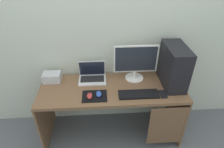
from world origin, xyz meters
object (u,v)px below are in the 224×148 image
at_px(projector, 52,77).
at_px(mouse_left, 99,94).
at_px(mouse_right, 90,96).
at_px(monitor, 136,62).
at_px(cell_phone, 163,94).
at_px(laptop, 92,76).
at_px(pc_tower, 174,66).
at_px(keyboard, 139,94).

bearing_deg(projector, mouse_left, -29.31).
distance_m(mouse_left, mouse_right, 0.10).
bearing_deg(mouse_right, monitor, 31.23).
bearing_deg(cell_phone, monitor, 128.83).
xyz_separation_m(laptop, mouse_left, (0.07, -0.31, -0.02)).
height_order(pc_tower, monitor, pc_tower).
bearing_deg(mouse_left, mouse_right, -165.26).
bearing_deg(cell_phone, mouse_right, 179.90).
height_order(monitor, keyboard, monitor).
height_order(laptop, mouse_left, laptop).
bearing_deg(cell_phone, projector, 164.90).
bearing_deg(pc_tower, cell_phone, -126.49).
bearing_deg(projector, laptop, 1.09).
xyz_separation_m(keyboard, mouse_left, (-0.42, 0.02, 0.01)).
bearing_deg(pc_tower, projector, 174.37).
relative_size(pc_tower, laptop, 1.45).
bearing_deg(keyboard, mouse_left, 177.26).
height_order(mouse_right, cell_phone, mouse_right).
bearing_deg(mouse_left, keyboard, -2.74).
bearing_deg(pc_tower, laptop, 170.94).
xyz_separation_m(laptop, cell_phone, (0.75, -0.34, -0.04)).
bearing_deg(keyboard, monitor, 88.97).
relative_size(laptop, projector, 1.58).
relative_size(pc_tower, keyboard, 1.09).
distance_m(pc_tower, cell_phone, 0.33).
distance_m(mouse_left, cell_phone, 0.68).
xyz_separation_m(projector, keyboard, (0.95, -0.32, -0.04)).
bearing_deg(laptop, mouse_right, -93.64).
bearing_deg(monitor, cell_phone, -51.17).
distance_m(keyboard, mouse_right, 0.51).
bearing_deg(projector, pc_tower, -5.63).
bearing_deg(mouse_right, keyboard, 0.56).
xyz_separation_m(pc_tower, mouse_left, (-0.82, -0.17, -0.21)).
height_order(pc_tower, mouse_right, pc_tower).
xyz_separation_m(pc_tower, laptop, (-0.89, 0.14, -0.18)).
height_order(pc_tower, projector, pc_tower).
height_order(monitor, projector, monitor).
height_order(pc_tower, mouse_left, pc_tower).
height_order(pc_tower, laptop, pc_tower).
relative_size(mouse_left, cell_phone, 0.74).
xyz_separation_m(laptop, projector, (-0.46, -0.01, 0.01)).
distance_m(keyboard, cell_phone, 0.26).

